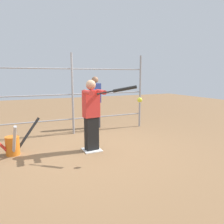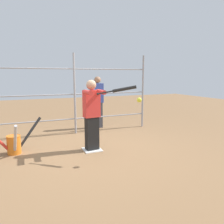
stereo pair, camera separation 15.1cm
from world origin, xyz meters
The scene contains 8 objects.
ground_plane centered at (0.00, 0.00, 0.00)m, with size 24.00×24.00×0.00m, color olive.
home_plate centered at (0.00, 0.00, 0.01)m, with size 0.40×0.40×0.02m.
fence_backstop centered at (0.00, -1.60, 1.16)m, with size 4.58×0.06×2.32m.
batter centered at (0.00, 0.02, 0.87)m, with size 0.41×0.57×1.60m.
baseball_bat_swinging centered at (-0.40, 0.68, 1.42)m, with size 0.70×0.47×0.21m.
softball_in_flight centered at (-0.67, 0.94, 1.23)m, with size 0.10×0.10×0.10m.
bat_bucket centered at (1.64, -0.41, 0.24)m, with size 1.15×0.90×0.76m.
bystander_behind_fence centered at (-0.85, -2.03, 0.87)m, with size 0.34×0.21×1.66m.
Camera 1 is at (1.58, 4.55, 1.70)m, focal length 35.00 mm.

